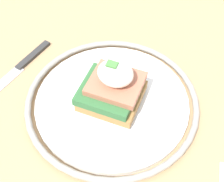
{
  "coord_description": "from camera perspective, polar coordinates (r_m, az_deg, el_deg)",
  "views": [
    {
      "loc": [
        -0.13,
        0.33,
        1.16
      ],
      "look_at": [
        -0.02,
        0.05,
        0.78
      ],
      "focal_mm": 50.0,
      "sensor_mm": 36.0,
      "label": 1
    }
  ],
  "objects": [
    {
      "name": "dining_table",
      "position": [
        0.64,
        -0.42,
        -4.93
      ],
      "size": [
        0.97,
        0.78,
        0.75
      ],
      "color": "tan",
      "rests_on": "ground_plane"
    },
    {
      "name": "sandwich",
      "position": [
        0.48,
        0.13,
        0.74
      ],
      "size": [
        0.09,
        0.12,
        0.08
      ],
      "color": "#9E703D",
      "rests_on": "plate"
    },
    {
      "name": "knife",
      "position": [
        0.58,
        -16.45,
        4.14
      ],
      "size": [
        0.05,
        0.18,
        0.01
      ],
      "color": "#2D2D2D",
      "rests_on": "dining_table"
    },
    {
      "name": "plate",
      "position": [
        0.5,
        0.0,
        -1.93
      ],
      "size": [
        0.28,
        0.28,
        0.02
      ],
      "color": "white",
      "rests_on": "dining_table"
    }
  ]
}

